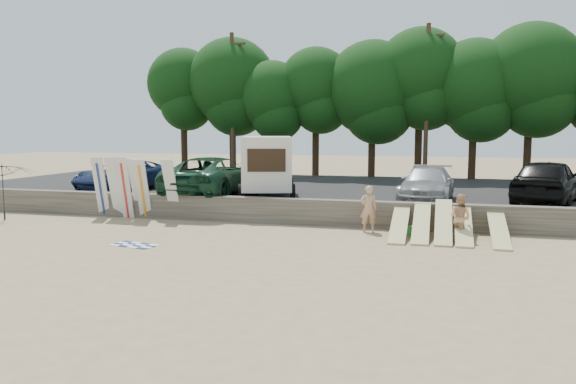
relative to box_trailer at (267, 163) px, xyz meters
The scene contains 27 objects.
ground 7.77m from the box_trailer, 52.37° to the right, with size 120.00×120.00×0.00m, color tan.
seawall 5.65m from the box_trailer, 32.54° to the right, with size 44.00×0.50×1.00m, color #6B6356.
parking_lot 6.72m from the box_trailer, 45.29° to the left, with size 44.00×14.50×0.70m, color #282828.
treeline 13.43m from the box_trailer, 66.50° to the left, with size 32.70×5.99×9.09m.
utility_poles 12.47m from the box_trailer, 57.03° to the left, with size 25.80×0.26×9.00m.
box_trailer is the anchor object (origin of this frame).
car_0 7.58m from the box_trailer, behind, with size 2.43×5.27×1.47m, color #142247.
car_1 2.55m from the box_trailer, behind, with size 2.87×6.23×1.73m, color #153A25.
car_2 6.95m from the box_trailer, ahead, with size 2.00×4.92×1.43m, color #95959A.
car_3 11.56m from the box_trailer, ahead, with size 2.14×5.32×1.81m, color black.
surfboard_upright_0 7.13m from the box_trailer, 151.61° to the right, with size 0.50×0.06×2.60m, color silver.
surfboard_upright_1 6.57m from the box_trailer, 148.97° to the right, with size 0.50×0.06×2.60m, color silver.
surfboard_upright_2 6.17m from the box_trailer, 145.94° to the right, with size 0.50×0.06×2.60m, color silver.
surfboard_upright_3 5.69m from the box_trailer, 144.19° to the right, with size 0.50×0.06×2.60m, color silver.
surfboard_upright_4 5.54m from the box_trailer, 140.94° to the right, with size 0.50×0.06×2.60m, color silver.
surfboard_upright_5 4.56m from the box_trailer, 132.73° to the right, with size 0.50×0.06×2.60m, color silver.
surfboard_low_0 7.80m from the box_trailer, 36.32° to the right, with size 0.56×3.00×0.07m, color #CEC982.
surfboard_low_1 8.33m from the box_trailer, 32.94° to the right, with size 0.56×3.00×0.07m, color #CEC982.
surfboard_low_2 8.93m from the box_trailer, 30.43° to the right, with size 0.56×3.00×0.07m, color #CEC982.
surfboard_low_3 9.50m from the box_trailer, 28.49° to the right, with size 0.56×3.00×0.07m, color #CEC982.
surfboard_low_4 10.52m from the box_trailer, 26.06° to the right, with size 0.56×3.00×0.07m, color #CEC982.
beachgoer_a 6.42m from the box_trailer, 37.54° to the right, with size 0.61×0.40×1.67m, color tan.
beachgoer_b 9.40m from the box_trailer, 29.44° to the right, with size 0.75×0.59×1.55m, color tan.
cooler 8.00m from the box_trailer, 31.64° to the right, with size 0.38×0.30×0.32m, color green.
gear_bag 7.62m from the box_trailer, 28.52° to the right, with size 0.30×0.25×0.22m, color orange.
beach_towel 8.61m from the box_trailer, 103.21° to the right, with size 1.50×1.50×0.00m, color white.
beach_umbrella 10.94m from the box_trailer, 152.41° to the right, with size 2.54×2.59×2.33m, color black.
Camera 1 is at (2.86, -17.83, 3.66)m, focal length 35.00 mm.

